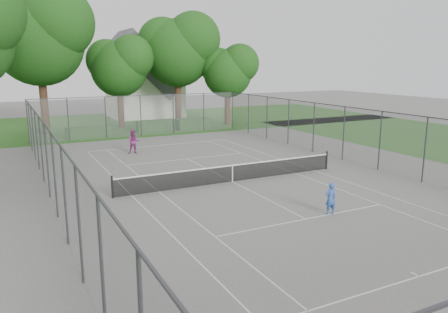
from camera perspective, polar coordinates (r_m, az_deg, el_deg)
name	(u,v)px	position (r m, az deg, el deg)	size (l,w,h in m)	color
ground	(232,182)	(23.42, 1.11, -3.33)	(120.00, 120.00, 0.00)	#62605D
grass_far	(117,123)	(47.55, -13.79, 4.24)	(60.00, 20.00, 0.00)	#214F16
court_markings	(232,182)	(23.42, 1.11, -3.32)	(11.03, 23.83, 0.01)	silver
tennis_net	(232,173)	(23.29, 1.11, -2.12)	(12.87, 0.10, 1.10)	black
perimeter_fence	(233,149)	(23.01, 1.13, 1.02)	(18.08, 34.08, 3.52)	#38383D
tree_far_left	(40,33)	(41.79, -22.95, 14.59)	(8.81, 8.05, 12.67)	#3A2115
tree_far_midleft	(120,64)	(44.23, -13.47, 11.64)	(6.20, 5.66, 8.91)	#3A2115
tree_far_midright	(178,47)	(45.92, -6.01, 14.00)	(7.89, 7.20, 11.34)	#3A2115
tree_far_right	(228,69)	(45.30, 0.59, 11.32)	(5.68, 5.19, 8.17)	#3A2115
hedge_left	(89,132)	(39.11, -17.25, 3.09)	(3.72, 1.12, 0.93)	#1E4817
hedge_mid	(154,126)	(41.10, -9.07, 3.97)	(3.29, 0.94, 1.03)	#1E4817
hedge_right	(194,124)	(42.28, -4.00, 4.29)	(3.31, 1.21, 0.99)	#1E4817
house	(145,83)	(52.46, -10.34, 9.47)	(7.96, 6.17, 9.91)	white
girl_player	(331,199)	(18.89, 13.75, -5.35)	(0.50, 0.33, 1.36)	#2D55A9
woman_player	(134,142)	(31.21, -11.71, 1.90)	(0.82, 0.64, 1.68)	#802A6D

